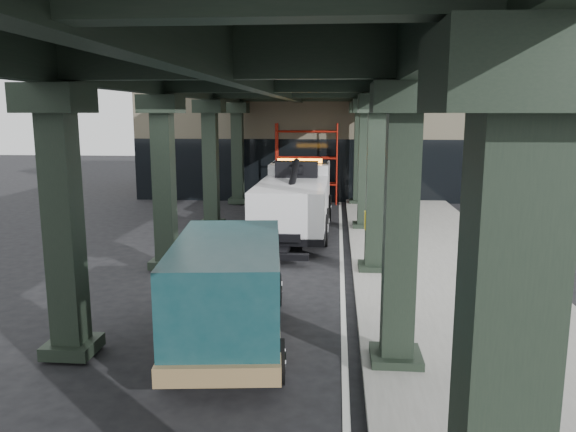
% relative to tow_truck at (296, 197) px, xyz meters
% --- Properties ---
extents(ground, '(90.00, 90.00, 0.00)m').
position_rel_tow_truck_xyz_m(ground, '(0.03, -7.53, -1.37)').
color(ground, black).
rests_on(ground, ground).
extents(sidewalk, '(5.00, 40.00, 0.15)m').
position_rel_tow_truck_xyz_m(sidewalk, '(4.53, -5.53, -1.29)').
color(sidewalk, gray).
rests_on(sidewalk, ground).
extents(lane_stripe, '(0.12, 38.00, 0.01)m').
position_rel_tow_truck_xyz_m(lane_stripe, '(1.73, -5.53, -1.36)').
color(lane_stripe, silver).
rests_on(lane_stripe, ground).
extents(viaduct, '(7.40, 32.00, 6.40)m').
position_rel_tow_truck_xyz_m(viaduct, '(-0.37, -5.53, 4.09)').
color(viaduct, '#1F2A21').
rests_on(viaduct, ground).
extents(building, '(22.00, 10.00, 8.00)m').
position_rel_tow_truck_xyz_m(building, '(2.03, 12.47, 2.63)').
color(building, '#C6B793').
rests_on(building, ground).
extents(scaffolding, '(3.08, 0.88, 4.00)m').
position_rel_tow_truck_xyz_m(scaffolding, '(0.03, 7.12, 0.74)').
color(scaffolding, '#AB1A0D').
rests_on(scaffolding, ground).
extents(tow_truck, '(2.69, 8.60, 2.80)m').
position_rel_tow_truck_xyz_m(tow_truck, '(0.00, 0.00, 0.00)').
color(tow_truck, black).
rests_on(tow_truck, ground).
extents(towed_van, '(2.61, 5.48, 2.15)m').
position_rel_tow_truck_xyz_m(towed_van, '(-0.53, -10.71, -0.21)').
color(towed_van, '#10363B').
rests_on(towed_van, ground).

